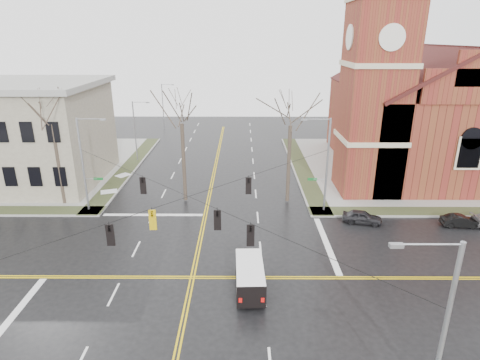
{
  "coord_description": "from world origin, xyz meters",
  "views": [
    {
      "loc": [
        3.51,
        -24.35,
        16.15
      ],
      "look_at": [
        3.35,
        6.0,
        5.19
      ],
      "focal_mm": 30.0,
      "sensor_mm": 36.0,
      "label": 1
    }
  ],
  "objects_px": {
    "church": "(417,103)",
    "parked_car_a": "(362,217)",
    "streetlight_north_b": "(164,105)",
    "tree_ne": "(291,120)",
    "tree_nw_near": "(182,118)",
    "parked_car_b": "(460,221)",
    "tree_nw_far": "(51,118)",
    "signal_pole_nw": "(84,162)",
    "signal_pole_ne": "(325,163)",
    "signal_pole_se": "(439,336)",
    "streetlight_north_a": "(136,129)",
    "cargo_van": "(250,274)"
  },
  "relations": [
    {
      "from": "church",
      "to": "streetlight_north_a",
      "type": "distance_m",
      "value": 35.78
    },
    {
      "from": "parked_car_b",
      "to": "tree_ne",
      "type": "distance_m",
      "value": 17.78
    },
    {
      "from": "tree_nw_far",
      "to": "streetlight_north_b",
      "type": "bearing_deg",
      "value": 83.71
    },
    {
      "from": "streetlight_north_b",
      "to": "tree_ne",
      "type": "bearing_deg",
      "value": -61.23
    },
    {
      "from": "streetlight_north_b",
      "to": "parked_car_b",
      "type": "bearing_deg",
      "value": -49.73
    },
    {
      "from": "church",
      "to": "streetlight_north_a",
      "type": "xyz_separation_m",
      "value": [
        -35.42,
        3.22,
        -3.97
      ]
    },
    {
      "from": "signal_pole_ne",
      "to": "streetlight_north_a",
      "type": "bearing_deg",
      "value": 143.1
    },
    {
      "from": "signal_pole_nw",
      "to": "signal_pole_se",
      "type": "height_order",
      "value": "same"
    },
    {
      "from": "signal_pole_ne",
      "to": "signal_pole_se",
      "type": "height_order",
      "value": "same"
    },
    {
      "from": "streetlight_north_a",
      "to": "cargo_van",
      "type": "bearing_deg",
      "value": -63.29
    },
    {
      "from": "tree_ne",
      "to": "church",
      "type": "bearing_deg",
      "value": 33.63
    },
    {
      "from": "signal_pole_nw",
      "to": "parked_car_a",
      "type": "distance_m",
      "value": 26.28
    },
    {
      "from": "church",
      "to": "tree_nw_far",
      "type": "xyz_separation_m",
      "value": [
        -39.27,
        -11.74,
        0.36
      ]
    },
    {
      "from": "church",
      "to": "streetlight_north_b",
      "type": "xyz_separation_m",
      "value": [
        -35.42,
        23.22,
        -3.97
      ]
    },
    {
      "from": "cargo_van",
      "to": "parked_car_b",
      "type": "xyz_separation_m",
      "value": [
        19.02,
        9.4,
        -0.52
      ]
    },
    {
      "from": "parked_car_a",
      "to": "cargo_van",
      "type": "bearing_deg",
      "value": 148.6
    },
    {
      "from": "parked_car_a",
      "to": "tree_nw_far",
      "type": "relative_size",
      "value": 0.29
    },
    {
      "from": "signal_pole_nw",
      "to": "church",
      "type": "bearing_deg",
      "value": 20.21
    },
    {
      "from": "signal_pole_nw",
      "to": "tree_nw_near",
      "type": "distance_m",
      "value": 10.01
    },
    {
      "from": "parked_car_a",
      "to": "tree_nw_near",
      "type": "height_order",
      "value": "tree_nw_near"
    },
    {
      "from": "streetlight_north_b",
      "to": "parked_car_a",
      "type": "bearing_deg",
      "value": -57.3
    },
    {
      "from": "signal_pole_nw",
      "to": "tree_nw_far",
      "type": "bearing_deg",
      "value": 154.1
    },
    {
      "from": "streetlight_north_a",
      "to": "cargo_van",
      "type": "xyz_separation_m",
      "value": [
        14.69,
        -29.19,
        -3.4
      ]
    },
    {
      "from": "signal_pole_ne",
      "to": "signal_pole_nw",
      "type": "height_order",
      "value": "same"
    },
    {
      "from": "tree_ne",
      "to": "streetlight_north_b",
      "type": "bearing_deg",
      "value": 118.77
    },
    {
      "from": "church",
      "to": "signal_pole_nw",
      "type": "bearing_deg",
      "value": -159.79
    },
    {
      "from": "parked_car_a",
      "to": "tree_nw_far",
      "type": "distance_m",
      "value": 30.4
    },
    {
      "from": "signal_pole_ne",
      "to": "tree_nw_near",
      "type": "distance_m",
      "value": 14.36
    },
    {
      "from": "streetlight_north_b",
      "to": "tree_nw_near",
      "type": "bearing_deg",
      "value": -76.28
    },
    {
      "from": "tree_nw_far",
      "to": "signal_pole_nw",
      "type": "bearing_deg",
      "value": -25.9
    },
    {
      "from": "parked_car_b",
      "to": "tree_nw_far",
      "type": "xyz_separation_m",
      "value": [
        -37.56,
        4.84,
        8.25
      ]
    },
    {
      "from": "streetlight_north_a",
      "to": "parked_car_b",
      "type": "relative_size",
      "value": 2.42
    },
    {
      "from": "church",
      "to": "parked_car_a",
      "type": "relative_size",
      "value": 7.86
    },
    {
      "from": "church",
      "to": "cargo_van",
      "type": "height_order",
      "value": "church"
    },
    {
      "from": "church",
      "to": "tree_nw_near",
      "type": "xyz_separation_m",
      "value": [
        -27.11,
        -10.82,
        0.2
      ]
    },
    {
      "from": "signal_pole_ne",
      "to": "church",
      "type": "bearing_deg",
      "value": 44.66
    },
    {
      "from": "parked_car_a",
      "to": "tree_nw_far",
      "type": "bearing_deg",
      "value": 96.43
    },
    {
      "from": "signal_pole_ne",
      "to": "tree_nw_near",
      "type": "bearing_deg",
      "value": 169.79
    },
    {
      "from": "cargo_van",
      "to": "signal_pole_se",
      "type": "bearing_deg",
      "value": -56.42
    },
    {
      "from": "streetlight_north_a",
      "to": "parked_car_b",
      "type": "bearing_deg",
      "value": -30.42
    },
    {
      "from": "church",
      "to": "parked_car_b",
      "type": "xyz_separation_m",
      "value": [
        -1.71,
        -16.58,
        -7.89
      ]
    },
    {
      "from": "cargo_van",
      "to": "tree_ne",
      "type": "xyz_separation_m",
      "value": [
        4.13,
        14.93,
        7.45
      ]
    },
    {
      "from": "parked_car_b",
      "to": "streetlight_north_a",
      "type": "bearing_deg",
      "value": 62.69
    },
    {
      "from": "church",
      "to": "parked_car_a",
      "type": "distance_m",
      "value": 20.5
    },
    {
      "from": "signal_pole_nw",
      "to": "parked_car_a",
      "type": "xyz_separation_m",
      "value": [
        25.79,
        -2.62,
        -4.35
      ]
    },
    {
      "from": "cargo_van",
      "to": "tree_nw_near",
      "type": "distance_m",
      "value": 18.1
    },
    {
      "from": "signal_pole_ne",
      "to": "signal_pole_nw",
      "type": "distance_m",
      "value": 22.64
    },
    {
      "from": "tree_nw_near",
      "to": "tree_ne",
      "type": "height_order",
      "value": "tree_nw_near"
    },
    {
      "from": "parked_car_a",
      "to": "tree_nw_far",
      "type": "height_order",
      "value": "tree_nw_far"
    },
    {
      "from": "signal_pole_ne",
      "to": "cargo_van",
      "type": "xyz_separation_m",
      "value": [
        -7.29,
        -12.69,
        -3.89
      ]
    }
  ]
}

